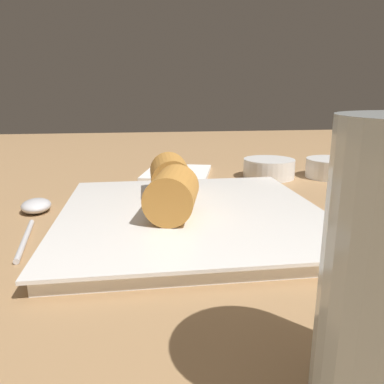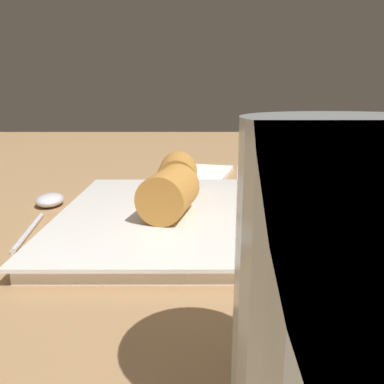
{
  "view_description": "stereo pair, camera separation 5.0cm",
  "coord_description": "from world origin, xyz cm",
  "px_view_note": "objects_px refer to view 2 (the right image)",
  "views": [
    {
      "loc": [
        39.4,
        -5.96,
        15.11
      ],
      "look_at": [
        3.02,
        -0.89,
        5.33
      ],
      "focal_mm": 35.0,
      "sensor_mm": 36.0,
      "label": 1
    },
    {
      "loc": [
        39.76,
        -0.97,
        15.11
      ],
      "look_at": [
        3.02,
        -0.89,
        5.33
      ],
      "focal_mm": 35.0,
      "sensor_mm": 36.0,
      "label": 2
    }
  ],
  "objects_px": {
    "dipping_bowl_near": "(290,170)",
    "spoon": "(48,203)",
    "serving_plate": "(192,216)",
    "dipping_bowl_far": "(358,171)",
    "napkin": "(200,173)",
    "drinking_glass": "(344,301)"
  },
  "relations": [
    {
      "from": "dipping_bowl_near",
      "to": "spoon",
      "type": "height_order",
      "value": "dipping_bowl_near"
    },
    {
      "from": "serving_plate",
      "to": "dipping_bowl_far",
      "type": "xyz_separation_m",
      "value": [
        -0.18,
        0.25,
        0.01
      ]
    },
    {
      "from": "napkin",
      "to": "drinking_glass",
      "type": "relative_size",
      "value": 1.15
    },
    {
      "from": "napkin",
      "to": "serving_plate",
      "type": "bearing_deg",
      "value": -3.17
    },
    {
      "from": "serving_plate",
      "to": "dipping_bowl_near",
      "type": "bearing_deg",
      "value": 142.56
    },
    {
      "from": "spoon",
      "to": "drinking_glass",
      "type": "height_order",
      "value": "drinking_glass"
    },
    {
      "from": "dipping_bowl_near",
      "to": "spoon",
      "type": "xyz_separation_m",
      "value": [
        0.14,
        -0.32,
        -0.01
      ]
    },
    {
      "from": "dipping_bowl_near",
      "to": "spoon",
      "type": "relative_size",
      "value": 0.49
    },
    {
      "from": "dipping_bowl_far",
      "to": "drinking_glass",
      "type": "relative_size",
      "value": 0.65
    },
    {
      "from": "dipping_bowl_far",
      "to": "spoon",
      "type": "xyz_separation_m",
      "value": [
        0.13,
        -0.42,
        -0.01
      ]
    },
    {
      "from": "serving_plate",
      "to": "spoon",
      "type": "height_order",
      "value": "same"
    },
    {
      "from": "serving_plate",
      "to": "dipping_bowl_far",
      "type": "relative_size",
      "value": 3.38
    },
    {
      "from": "dipping_bowl_near",
      "to": "napkin",
      "type": "relative_size",
      "value": 0.56
    },
    {
      "from": "dipping_bowl_far",
      "to": "drinking_glass",
      "type": "xyz_separation_m",
      "value": [
        0.44,
        -0.2,
        0.05
      ]
    },
    {
      "from": "dipping_bowl_near",
      "to": "spoon",
      "type": "distance_m",
      "value": 0.35
    },
    {
      "from": "serving_plate",
      "to": "dipping_bowl_far",
      "type": "bearing_deg",
      "value": 126.37
    },
    {
      "from": "serving_plate",
      "to": "dipping_bowl_far",
      "type": "distance_m",
      "value": 0.31
    },
    {
      "from": "dipping_bowl_far",
      "to": "napkin",
      "type": "height_order",
      "value": "dipping_bowl_far"
    },
    {
      "from": "dipping_bowl_far",
      "to": "serving_plate",
      "type": "bearing_deg",
      "value": -53.63
    },
    {
      "from": "dipping_bowl_near",
      "to": "drinking_glass",
      "type": "height_order",
      "value": "drinking_glass"
    },
    {
      "from": "drinking_glass",
      "to": "spoon",
      "type": "bearing_deg",
      "value": -144.26
    },
    {
      "from": "dipping_bowl_near",
      "to": "drinking_glass",
      "type": "bearing_deg",
      "value": -12.42
    }
  ]
}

